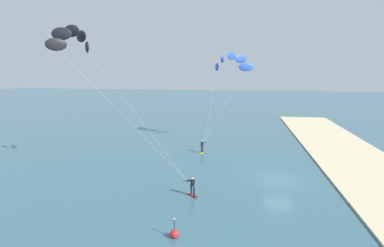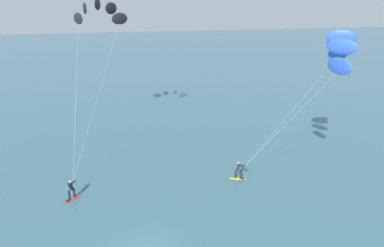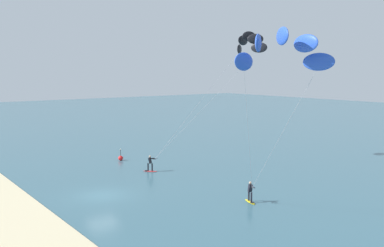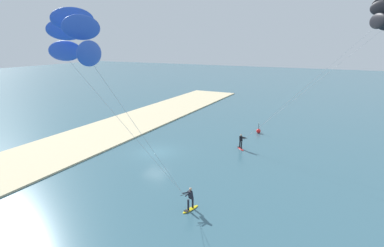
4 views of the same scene
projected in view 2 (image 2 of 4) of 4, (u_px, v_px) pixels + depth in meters
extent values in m
ellipsoid|color=yellow|center=(238.00, 179.00, 31.38)|extent=(1.54, 0.78, 0.08)
cube|color=black|center=(242.00, 178.00, 31.32)|extent=(0.35, 0.36, 0.02)
cylinder|color=black|center=(235.00, 174.00, 31.25)|extent=(0.14, 0.14, 0.78)
cylinder|color=black|center=(240.00, 174.00, 31.20)|extent=(0.14, 0.14, 0.78)
cube|color=black|center=(238.00, 167.00, 30.98)|extent=(0.39, 0.38, 0.63)
sphere|color=tan|center=(238.00, 163.00, 30.83)|extent=(0.20, 0.20, 0.20)
cylinder|color=black|center=(245.00, 167.00, 30.76)|extent=(0.49, 0.30, 0.03)
cylinder|color=black|center=(242.00, 165.00, 30.93)|extent=(0.61, 0.17, 0.15)
cylinder|color=black|center=(241.00, 166.00, 30.73)|extent=(0.45, 0.53, 0.15)
ellipsoid|color=blue|center=(339.00, 66.00, 23.33)|extent=(0.85, 2.06, 1.10)
ellipsoid|color=blue|center=(342.00, 47.00, 23.71)|extent=(1.51, 1.81, 1.10)
ellipsoid|color=blue|center=(342.00, 37.00, 24.86)|extent=(1.94, 1.29, 1.10)
ellipsoid|color=blue|center=(340.00, 41.00, 26.32)|extent=(2.07, 0.57, 1.10)
ellipsoid|color=blue|center=(338.00, 54.00, 27.48)|extent=(2.06, 0.85, 1.10)
cylinder|color=#B2B2B7|center=(285.00, 125.00, 27.10)|extent=(4.26, 5.13, 9.28)
cylinder|color=#B2B2B7|center=(288.00, 115.00, 29.17)|extent=(6.58, 1.03, 9.28)
ellipsoid|color=red|center=(72.00, 199.00, 28.42)|extent=(1.38, 1.25, 0.08)
cube|color=black|center=(68.00, 200.00, 28.10)|extent=(0.40, 0.40, 0.02)
cylinder|color=black|center=(74.00, 193.00, 28.42)|extent=(0.14, 0.14, 0.78)
cylinder|color=black|center=(69.00, 195.00, 28.10)|extent=(0.14, 0.14, 0.78)
cube|color=black|center=(71.00, 186.00, 28.02)|extent=(0.44, 0.44, 0.63)
sphere|color=tan|center=(70.00, 182.00, 27.87)|extent=(0.20, 0.20, 0.20)
cylinder|color=black|center=(73.00, 181.00, 28.48)|extent=(0.14, 0.54, 0.03)
cylinder|color=black|center=(70.00, 183.00, 28.21)|extent=(0.19, 0.61, 0.15)
cylinder|color=black|center=(73.00, 183.00, 28.21)|extent=(0.41, 0.55, 0.15)
ellipsoid|color=black|center=(119.00, 19.00, 34.77)|extent=(1.65, 1.23, 1.10)
ellipsoid|color=black|center=(111.00, 8.00, 34.46)|extent=(1.26, 1.63, 1.10)
ellipsoid|color=black|center=(97.00, 4.00, 34.37)|extent=(0.68, 1.79, 1.10)
ellipsoid|color=black|center=(85.00, 8.00, 34.54)|extent=(0.64, 1.79, 1.10)
ellipsoid|color=black|center=(78.00, 18.00, 34.90)|extent=(1.23, 1.65, 1.10)
cylinder|color=#B2B2B7|center=(99.00, 93.00, 31.68)|extent=(4.31, 10.53, 11.19)
cylinder|color=#B2B2B7|center=(76.00, 93.00, 31.74)|extent=(0.36, 11.36, 11.19)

